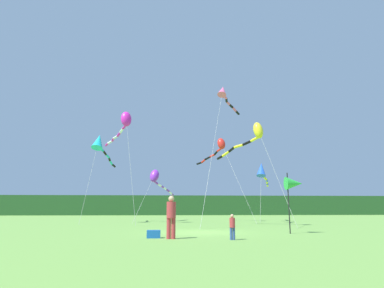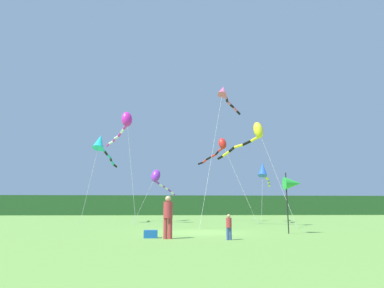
% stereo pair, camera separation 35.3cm
% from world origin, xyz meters
% --- Properties ---
extents(ground_plane, '(120.00, 120.00, 0.00)m').
position_xyz_m(ground_plane, '(0.00, 0.00, 0.00)').
color(ground_plane, '#6B9E42').
extents(distant_treeline, '(108.00, 2.95, 3.60)m').
position_xyz_m(distant_treeline, '(0.00, 45.00, 1.80)').
color(distant_treeline, '#234C23').
rests_on(distant_treeline, ground).
extents(person_adult, '(0.41, 0.41, 1.85)m').
position_xyz_m(person_adult, '(-1.65, -3.82, 1.03)').
color(person_adult, '#B23338').
rests_on(person_adult, ground).
extents(person_child, '(0.23, 0.23, 1.06)m').
position_xyz_m(person_child, '(0.93, -4.50, 0.59)').
color(person_child, '#334C8C').
rests_on(person_child, ground).
extents(cooler_box, '(0.60, 0.41, 0.34)m').
position_xyz_m(cooler_box, '(-2.42, -3.33, 0.17)').
color(cooler_box, '#1959B2').
rests_on(cooler_box, ground).
extents(banner_flag_pole, '(0.90, 0.70, 3.18)m').
position_xyz_m(banner_flag_pole, '(4.95, -1.28, 2.58)').
color(banner_flag_pole, black).
rests_on(banner_flag_pole, ground).
extents(kite_yellow, '(4.34, 6.26, 7.79)m').
position_xyz_m(kite_yellow, '(4.65, 5.66, 6.82)').
color(kite_yellow, '#B2B2B2').
rests_on(kite_yellow, ground).
extents(kite_red, '(4.47, 7.63, 8.30)m').
position_xyz_m(kite_red, '(3.31, 13.87, 7.38)').
color(kite_red, '#B2B2B2').
rests_on(kite_red, ground).
extents(kite_magenta, '(3.90, 6.96, 9.74)m').
position_xyz_m(kite_magenta, '(-5.71, 10.21, 8.78)').
color(kite_magenta, '#B2B2B2').
rests_on(kite_magenta, ground).
extents(kite_purple, '(3.81, 7.78, 5.36)m').
position_xyz_m(kite_purple, '(-2.99, 15.66, 4.37)').
color(kite_purple, '#B2B2B2').
rests_on(kite_purple, ground).
extents(kite_cyan, '(1.67, 7.12, 8.10)m').
position_xyz_m(kite_cyan, '(-8.07, 11.64, 7.12)').
color(kite_cyan, '#B2B2B2').
rests_on(kite_cyan, ground).
extents(kite_rainbow, '(4.50, 7.71, 11.57)m').
position_xyz_m(kite_rainbow, '(2.88, 7.85, 10.79)').
color(kite_rainbow, '#B2B2B2').
rests_on(kite_rainbow, ground).
extents(kite_blue, '(2.60, 5.47, 5.93)m').
position_xyz_m(kite_blue, '(7.71, 14.19, 4.99)').
color(kite_blue, '#B2B2B2').
rests_on(kite_blue, ground).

